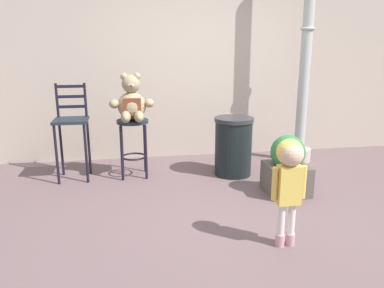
# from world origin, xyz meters

# --- Properties ---
(ground_plane) EXTENTS (24.00, 24.00, 0.00)m
(ground_plane) POSITION_xyz_m (0.00, 0.00, 0.00)
(ground_plane) COLOR #665053
(building_wall) EXTENTS (7.52, 0.30, 3.05)m
(building_wall) POSITION_xyz_m (0.00, 2.21, 1.52)
(building_wall) COLOR #B8A798
(building_wall) RESTS_ON ground_plane
(bar_stool_with_teddy) EXTENTS (0.39, 0.39, 0.72)m
(bar_stool_with_teddy) POSITION_xyz_m (-1.00, 1.27, 0.52)
(bar_stool_with_teddy) COLOR #1C242D
(bar_stool_with_teddy) RESTS_ON ground_plane
(teddy_bear) EXTENTS (0.54, 0.48, 0.57)m
(teddy_bear) POSITION_xyz_m (-1.00, 1.24, 0.93)
(teddy_bear) COLOR #998763
(teddy_bear) RESTS_ON bar_stool_with_teddy
(child_walking) EXTENTS (0.29, 0.23, 0.90)m
(child_walking) POSITION_xyz_m (0.19, -0.67, 0.65)
(child_walking) COLOR #C68F9A
(child_walking) RESTS_ON ground_plane
(trash_bin) EXTENTS (0.49, 0.49, 0.74)m
(trash_bin) POSITION_xyz_m (0.25, 1.11, 0.37)
(trash_bin) COLOR black
(trash_bin) RESTS_ON ground_plane
(lamppost) EXTENTS (0.34, 0.34, 3.17)m
(lamppost) POSITION_xyz_m (1.35, 1.54, 1.28)
(lamppost) COLOR #B6A39E
(lamppost) RESTS_ON ground_plane
(bar_chair_empty) EXTENTS (0.40, 0.40, 1.17)m
(bar_chair_empty) POSITION_xyz_m (-1.73, 1.31, 0.67)
(bar_chair_empty) COLOR #1C242D
(bar_chair_empty) RESTS_ON ground_plane
(planter_with_shrub) EXTENTS (0.45, 0.45, 0.66)m
(planter_with_shrub) POSITION_xyz_m (0.66, 0.40, 0.31)
(planter_with_shrub) COLOR #594F49
(planter_with_shrub) RESTS_ON ground_plane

